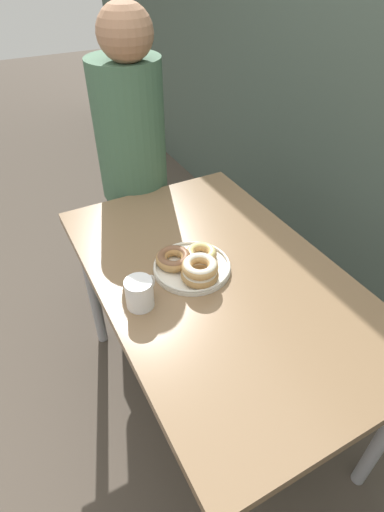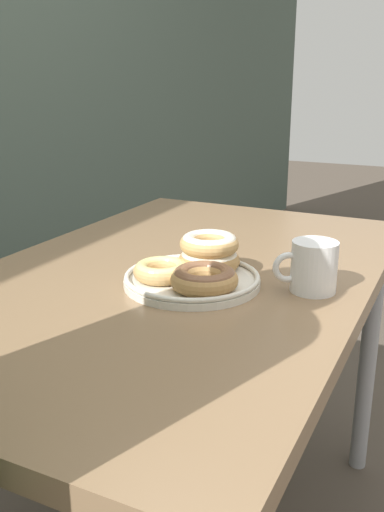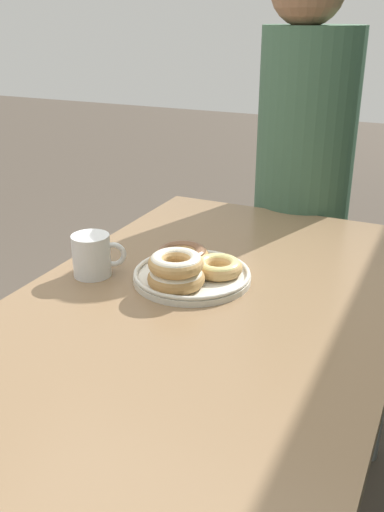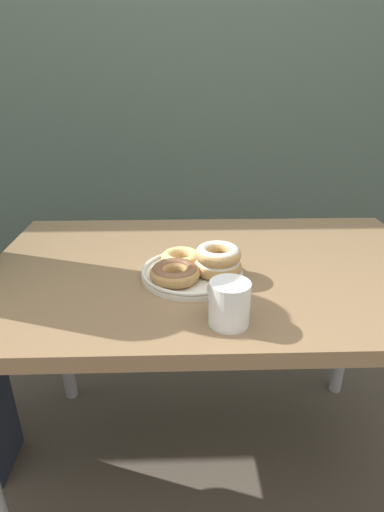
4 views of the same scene
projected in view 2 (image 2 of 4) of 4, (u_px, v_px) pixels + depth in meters
dining_table at (177, 305)px, 1.23m from camera, size 1.27×0.79×0.78m
donut_plate at (196, 268)px, 1.12m from camera, size 0.29×0.27×0.09m
coffee_mug at (313, 266)px, 1.08m from camera, size 0.09×0.12×0.10m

